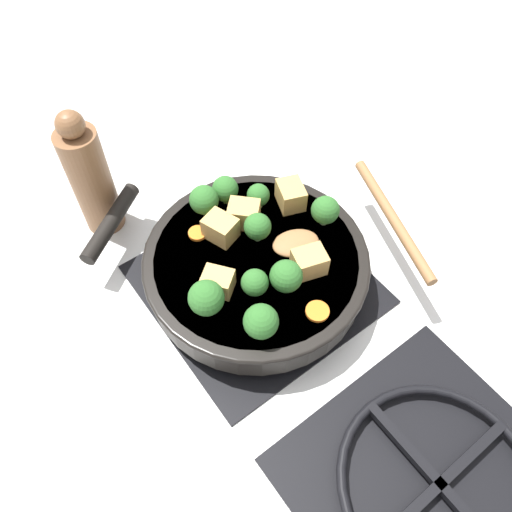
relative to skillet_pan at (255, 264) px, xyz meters
The scene contains 22 objects.
ground_plane 0.05m from the skillet_pan, 125.46° to the left, with size 2.40×2.40×0.00m, color silver.
front_burner_grate 0.04m from the skillet_pan, 125.46° to the left, with size 0.31×0.31×0.03m.
rear_burner_grate 0.36m from the skillet_pan, 90.19° to the left, with size 0.31×0.31×0.03m.
skillet_pan is the anchor object (origin of this frame).
wooden_spoon 0.15m from the skillet_pan, 160.18° to the left, with size 0.23×0.23×0.02m.
tofu_cube_center_large 0.08m from the skillet_pan, 112.31° to the right, with size 0.04×0.04×0.04m, color tan.
tofu_cube_near_handle 0.12m from the skillet_pan, 155.37° to the right, with size 0.05×0.04×0.04m, color tan.
tofu_cube_east_chunk 0.08m from the skillet_pan, 11.73° to the left, with size 0.04×0.03×0.03m, color tan.
tofu_cube_west_chunk 0.09m from the skillet_pan, 125.89° to the left, with size 0.04×0.04×0.04m, color tan.
tofu_cube_back_piece 0.07m from the skillet_pan, 72.80° to the right, with size 0.04×0.04×0.04m, color tan.
broccoli_floret_near_spoon 0.10m from the skillet_pan, 129.94° to the right, with size 0.03×0.03×0.04m.
broccoli_floret_center_top 0.12m from the skillet_pan, 18.34° to the left, with size 0.05×0.05×0.05m.
broccoli_floret_east_rim 0.12m from the skillet_pan, 103.61° to the right, with size 0.04×0.04×0.05m.
broccoli_floret_west_rim 0.08m from the skillet_pan, 93.88° to the left, with size 0.04×0.04×0.05m.
broccoli_floret_north_edge 0.13m from the skillet_pan, 57.18° to the left, with size 0.04×0.04×0.05m.
broccoli_floret_south_cluster 0.08m from the skillet_pan, 53.75° to the left, with size 0.04×0.04×0.04m.
broccoli_floret_mid_floret 0.12m from the skillet_pan, 83.93° to the right, with size 0.04×0.04×0.05m.
broccoli_floret_small_inner 0.13m from the skillet_pan, behind, with size 0.04×0.04×0.05m.
broccoli_floret_tall_stem 0.06m from the skillet_pan, 134.14° to the right, with size 0.04×0.04×0.05m.
carrot_slice_orange_thin 0.09m from the skillet_pan, 61.40° to the right, with size 0.03×0.03×0.01m, color orange.
carrot_slice_near_center 0.13m from the skillet_pan, 95.30° to the left, with size 0.03×0.03×0.01m, color orange.
pepper_mill 0.28m from the skillet_pan, 63.38° to the right, with size 0.06×0.06×0.23m.
Camera 1 is at (0.25, 0.33, 0.65)m, focal length 35.00 mm.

